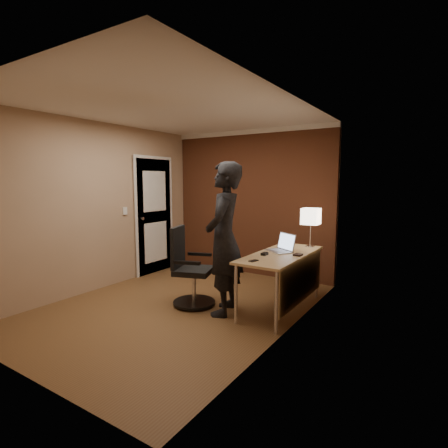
{
  "coord_description": "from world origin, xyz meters",
  "views": [
    {
      "loc": [
        2.88,
        -3.42,
        1.64
      ],
      "look_at": [
        0.35,
        0.55,
        1.05
      ],
      "focal_mm": 28.0,
      "sensor_mm": 36.0,
      "label": 1
    }
  ],
  "objects": [
    {
      "name": "desk_lamp",
      "position": [
        1.34,
        1.19,
        1.15
      ],
      "size": [
        0.22,
        0.22,
        0.54
      ],
      "color": "silver",
      "rests_on": "desk"
    },
    {
      "name": "phone",
      "position": [
        1.08,
        0.03,
        0.73
      ],
      "size": [
        0.08,
        0.13,
        0.01
      ],
      "primitive_type": "cube",
      "rotation": [
        0.0,
        0.0,
        -0.23
      ],
      "color": "black",
      "rests_on": "desk"
    },
    {
      "name": "wallet",
      "position": [
        1.4,
        0.57,
        0.74
      ],
      "size": [
        0.09,
        0.11,
        0.02
      ],
      "primitive_type": "cube",
      "rotation": [
        0.0,
        0.0,
        -0.04
      ],
      "color": "black",
      "rests_on": "desk"
    },
    {
      "name": "laptop",
      "position": [
        1.14,
        0.71,
        0.79
      ],
      "size": [
        0.42,
        0.39,
        0.23
      ],
      "color": "silver",
      "rests_on": "desk"
    },
    {
      "name": "desk",
      "position": [
        1.25,
        0.58,
        0.6
      ],
      "size": [
        0.6,
        1.5,
        0.73
      ],
      "color": "tan",
      "rests_on": "ground"
    },
    {
      "name": "room",
      "position": [
        -0.27,
        1.54,
        1.37
      ],
      "size": [
        4.0,
        4.0,
        4.0
      ],
      "color": "brown",
      "rests_on": "ground"
    },
    {
      "name": "mouse",
      "position": [
        1.05,
        0.38,
        0.75
      ],
      "size": [
        0.06,
        0.1,
        0.03
      ],
      "primitive_type": "cube",
      "rotation": [
        0.0,
        0.0,
        -0.01
      ],
      "color": "black",
      "rests_on": "desk"
    },
    {
      "name": "office_chair",
      "position": [
        0.09,
        0.1,
        0.45
      ],
      "size": [
        0.58,
        0.64,
        1.02
      ],
      "color": "black",
      "rests_on": "ground"
    },
    {
      "name": "person",
      "position": [
        0.63,
        0.12,
        0.93
      ],
      "size": [
        0.64,
        0.79,
        1.87
      ],
      "primitive_type": "imported",
      "rotation": [
        0.0,
        0.0,
        -1.24
      ],
      "color": "black",
      "rests_on": "ground"
    }
  ]
}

